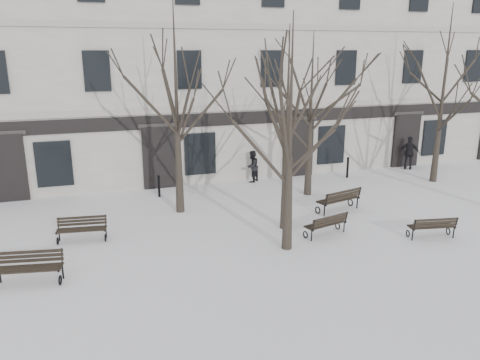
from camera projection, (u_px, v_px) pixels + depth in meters
name	position (u px, v px, depth m)	size (l,w,h in m)	color
ground	(302.00, 242.00, 15.83)	(100.00, 100.00, 0.00)	white
building	(205.00, 64.00, 26.20)	(40.40, 10.20, 11.40)	beige
tree_1	(291.00, 107.00, 14.09)	(5.17, 5.17, 7.38)	black
tree_2	(288.00, 106.00, 15.88)	(4.98, 4.98, 7.11)	black
tree_4	(176.00, 80.00, 17.40)	(5.79, 5.79, 8.27)	black
tree_5	(311.00, 96.00, 19.86)	(4.91, 4.91, 7.02)	black
tree_6	(445.00, 73.00, 21.72)	(5.84, 5.84, 8.35)	black
bench_0	(29.00, 267.00, 12.94)	(1.85, 0.94, 0.89)	black
bench_1	(327.00, 224.00, 16.26)	(1.67, 0.94, 0.80)	black
bench_2	(432.00, 226.00, 16.04)	(1.66, 0.85, 0.80)	black
bench_3	(82.00, 228.00, 15.84)	(1.69, 0.80, 0.82)	black
bench_4	(339.00, 199.00, 18.67)	(1.99, 1.13, 0.95)	black
bollard_a	(159.00, 185.00, 20.53)	(0.13, 0.13, 0.99)	black
bollard_b	(348.00, 167.00, 23.63)	(0.14, 0.14, 1.06)	black
pedestrian_b	(252.00, 182.00, 23.01)	(0.76, 0.59, 1.56)	black
pedestrian_c	(408.00, 169.00, 25.42)	(1.05, 0.44, 1.80)	black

